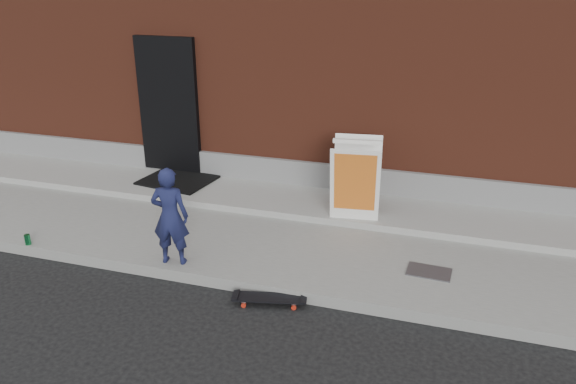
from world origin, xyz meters
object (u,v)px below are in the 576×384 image
at_px(pizza_sign, 356,179).
at_px(soda_can, 28,240).
at_px(skateboard, 269,298).
at_px(child, 170,216).

distance_m(pizza_sign, soda_can, 4.46).
height_order(skateboard, soda_can, soda_can).
relative_size(child, soda_can, 8.87).
bearing_deg(pizza_sign, soda_can, -153.88).
relative_size(skateboard, soda_can, 6.03).
bearing_deg(soda_can, child, 4.17).
distance_m(skateboard, soda_can, 3.43).
bearing_deg(pizza_sign, child, -136.77).
height_order(skateboard, pizza_sign, pizza_sign).
relative_size(pizza_sign, soda_can, 8.06).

